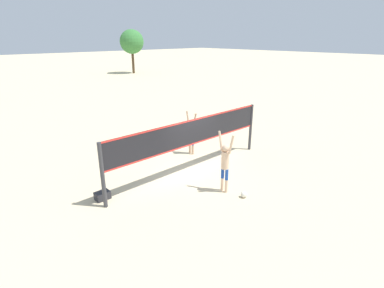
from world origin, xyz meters
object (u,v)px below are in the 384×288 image
player_spiker (225,161)px  player_blocker (191,132)px  volleyball_net (192,137)px  gear_bag (103,195)px  tree_left_cluster (132,42)px  volleyball (244,194)px

player_spiker → player_blocker: bearing=-25.2°
volleyball_net → player_blocker: volleyball_net is taller
player_spiker → gear_bag: bearing=54.5°
player_spiker → gear_bag: 4.53m
gear_bag → volleyball_net: bearing=-7.9°
volleyball_net → tree_left_cluster: (17.95, 32.46, 3.03)m
player_spiker → gear_bag: size_ratio=4.50×
volleyball → player_spiker: bearing=102.7°
player_spiker → tree_left_cluster: tree_left_cluster is taller
volleyball_net → gear_bag: volleyball_net is taller
volleyball_net → player_blocker: 2.21m
player_blocker → gear_bag: size_ratio=4.12×
volleyball → player_blocker: bearing=70.9°
volleyball_net → gear_bag: size_ratio=16.06×
player_blocker → gear_bag: 5.47m
volleyball_net → tree_left_cluster: size_ratio=1.27×
volleyball_net → gear_bag: (-3.84, 0.53, -1.45)m
player_spiker → volleyball: player_spiker is taller
volleyball → tree_left_cluster: bearing=62.9°
player_blocker → tree_left_cluster: tree_left_cluster is taller
player_blocker → gear_bag: bearing=-78.6°
gear_bag → tree_left_cluster: 38.91m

